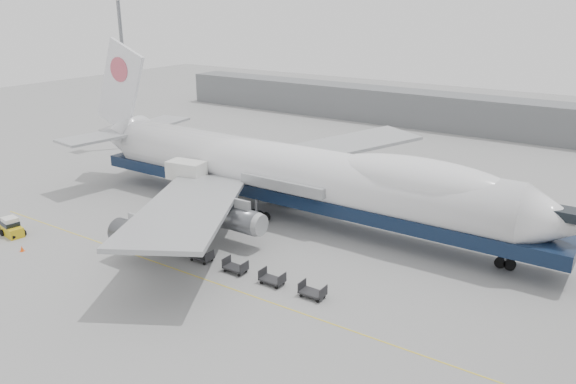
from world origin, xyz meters
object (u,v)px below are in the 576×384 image
Objects in this scene: catering_truck at (187,182)px; ground_worker at (0,225)px; baggage_tug at (12,228)px; airliner at (296,173)px.

catering_truck is 21.51m from ground_worker.
catering_truck is at bearing 68.98° from baggage_tug.
baggage_tug is 1.80× the size of ground_worker.
baggage_tug is 1.89m from ground_worker.
ground_worker is at bearing -163.57° from baggage_tug.
airliner is 22.04× the size of baggage_tug.
baggage_tug reaches higher than ground_worker.
catering_truck reaches higher than baggage_tug.
baggage_tug is at bearing -128.96° from catering_truck.
baggage_tug is (-10.30, -17.31, -2.52)m from catering_truck.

